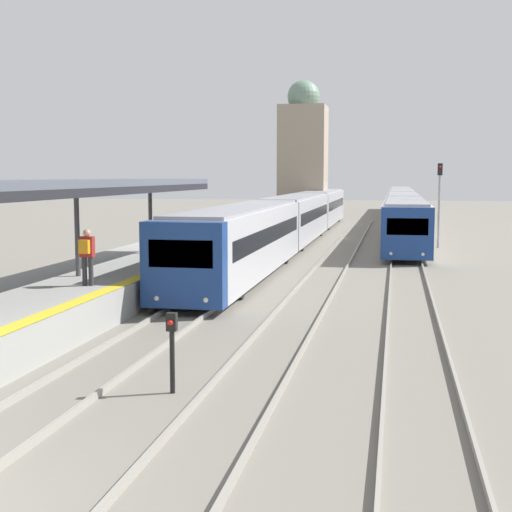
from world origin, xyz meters
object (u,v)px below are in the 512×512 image
Objects in this scene: train_near at (295,217)px; signal_mast_far at (439,195)px; person_on_platform at (87,252)px; signal_post_near at (172,343)px; train_far at (402,206)px.

signal_mast_far reaches higher than train_near.
person_on_platform is 1.04× the size of signal_post_near.
signal_mast_far is (8.79, -1.52, 1.47)m from train_near.
train_far is 21.03m from signal_mast_far.
person_on_platform is 0.33× the size of signal_mast_far.
signal_post_near is 31.23m from signal_mast_far.
train_near is 0.82× the size of train_far.
train_near reaches higher than signal_post_near.
train_far is at bearing 70.56° from train_near.
train_far is (6.84, 19.36, -0.06)m from train_near.
person_on_platform is 0.03× the size of train_far.
train_near reaches higher than train_far.
signal_post_near is (4.61, -6.30, -1.02)m from person_on_platform.
signal_post_near is at bearing -102.52° from signal_mast_far.
train_far is (9.41, 45.00, -0.42)m from person_on_platform.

